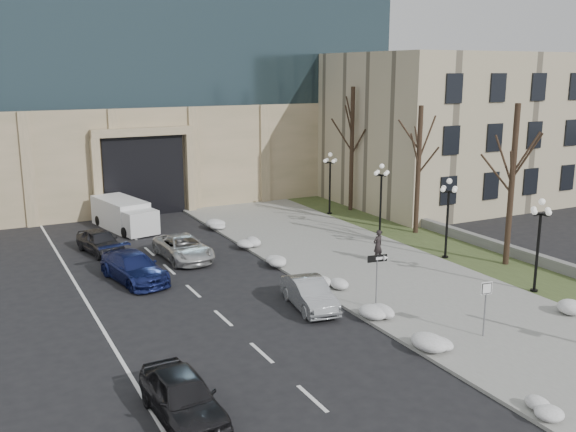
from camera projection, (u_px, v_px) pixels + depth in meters
The scene contains 29 objects.
ground at pixel (500, 381), 22.63m from camera, with size 160.00×160.00×0.00m, color black.
sidewalk at pixel (361, 263), 36.30m from camera, with size 9.00×40.00×0.12m, color gray.
curb at pixel (291, 274), 34.28m from camera, with size 0.30×40.00×0.14m, color gray.
grass_strip at pixel (450, 249), 39.22m from camera, with size 4.00×40.00×0.10m, color #3A4623.
stone_wall at pixel (453, 233), 41.78m from camera, with size 0.50×30.00×0.70m, color gray.
classical_building at pixel (452, 126), 55.37m from camera, with size 22.00×18.12×12.00m.
car_a at pixel (183, 397), 20.04m from camera, with size 1.81×4.50×1.53m, color black.
car_b at pixel (310, 294), 29.42m from camera, with size 1.47×4.22×1.39m, color #A2A5AA.
car_c at pixel (134, 267), 33.18m from camera, with size 2.08×5.13×1.49m, color navy.
car_d at pixel (183, 248), 37.01m from camera, with size 2.32×5.04×1.40m, color silver.
car_e at pixel (100, 241), 38.28m from camera, with size 1.71×4.24×1.45m, color #2C2C31.
pedestrian at pixel (378, 245), 36.30m from camera, with size 0.66×0.43×1.80m, color black.
box_truck at pixel (124, 215), 44.03m from camera, with size 3.35×6.61×2.00m.
one_way_sign at pixel (381, 265), 28.74m from camera, with size 0.99×0.33×2.67m.
keep_sign at pixel (486, 297), 25.81m from camera, with size 0.52×0.13×2.44m.
snow_clump_a at pixel (541, 407), 20.31m from camera, with size 1.10×1.60×0.36m, color white.
snow_clump_b at pixel (433, 343), 25.04m from camera, with size 1.10×1.60×0.36m, color white.
snow_clump_c at pixel (383, 314), 28.06m from camera, with size 1.10×1.60×0.36m, color white.
snow_clump_d at pixel (331, 285), 31.85m from camera, with size 1.10×1.60×0.36m, color white.
snow_clump_e at pixel (281, 261), 35.74m from camera, with size 1.10×1.60×0.36m, color white.
snow_clump_f at pixel (247, 243), 39.50m from camera, with size 1.10×1.60×0.36m, color white.
snow_clump_g at pixel (221, 225), 44.22m from camera, with size 1.10×1.60×0.36m, color white.
lamppost_a at pixel (539, 233), 30.85m from camera, with size 1.18×1.18×4.76m.
lamppost_b at pixel (448, 208), 36.48m from camera, with size 1.18×1.18×4.76m.
lamppost_c at pixel (381, 189), 42.10m from camera, with size 1.18×1.18×4.76m.
lamppost_d at pixel (330, 175), 47.73m from camera, with size 1.18×1.18×4.76m.
tree_near at pixel (513, 163), 34.69m from camera, with size 3.20×3.20×9.00m.
tree_mid at pixel (419, 152), 41.68m from camera, with size 3.20×3.20×8.50m.
tree_far at pixel (352, 132), 48.46m from camera, with size 3.20×3.20×9.50m.
Camera 1 is at (-16.21, -14.97, 10.75)m, focal length 40.00 mm.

